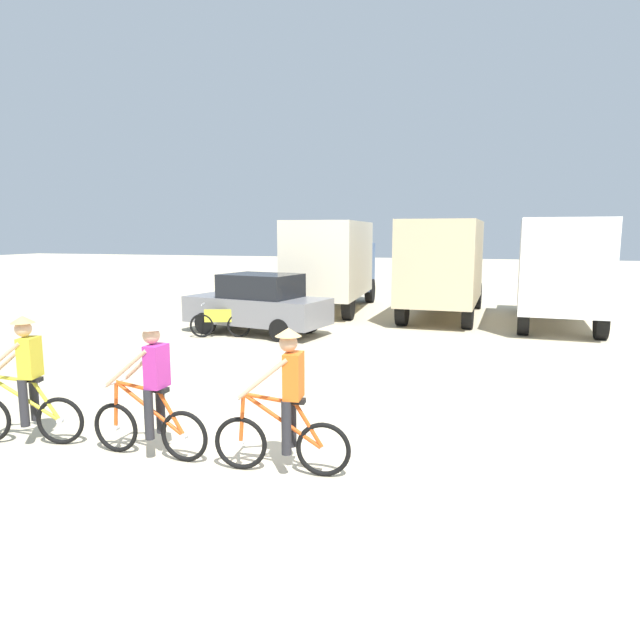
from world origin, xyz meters
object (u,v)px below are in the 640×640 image
(sedan_parked, at_px, (258,304))
(cyclist_cowboy_hat, at_px, (151,395))
(box_truck_cream_rv, at_px, (333,261))
(cyclist_orange_shirt, at_px, (25,385))
(box_truck_tan_camper, at_px, (444,264))
(bicycle_spare, at_px, (220,323))
(box_truck_avon_van, at_px, (559,267))
(cyclist_near_camera, at_px, (286,407))

(sedan_parked, bearing_deg, cyclist_cowboy_hat, -75.68)
(sedan_parked, distance_m, cyclist_cowboy_hat, 9.24)
(box_truck_cream_rv, height_order, cyclist_cowboy_hat, box_truck_cream_rv)
(sedan_parked, distance_m, cyclist_orange_shirt, 9.05)
(box_truck_tan_camper, xyz_separation_m, bicycle_spare, (-5.73, -5.79, -1.48))
(box_truck_avon_van, distance_m, cyclist_near_camera, 13.90)
(cyclist_cowboy_hat, distance_m, cyclist_near_camera, 1.85)
(sedan_parked, height_order, cyclist_orange_shirt, cyclist_orange_shirt)
(cyclist_cowboy_hat, bearing_deg, box_truck_cream_rv, 96.01)
(box_truck_tan_camper, height_order, cyclist_cowboy_hat, box_truck_tan_camper)
(box_truck_tan_camper, xyz_separation_m, cyclist_cowboy_hat, (-2.65, -13.86, -1.03))
(cyclist_orange_shirt, height_order, cyclist_near_camera, same)
(sedan_parked, bearing_deg, box_truck_tan_camper, 44.82)
(box_truck_avon_van, bearing_deg, box_truck_cream_rv, 170.41)
(cyclist_cowboy_hat, bearing_deg, cyclist_near_camera, 0.98)
(cyclist_orange_shirt, bearing_deg, box_truck_avon_van, 58.10)
(box_truck_cream_rv, bearing_deg, box_truck_avon_van, -9.59)
(sedan_parked, xyz_separation_m, bicycle_spare, (-0.80, -0.89, -0.48))
(box_truck_tan_camper, distance_m, bicycle_spare, 8.27)
(box_truck_avon_van, relative_size, cyclist_orange_shirt, 3.76)
(box_truck_cream_rv, distance_m, box_truck_tan_camper, 4.22)
(cyclist_orange_shirt, bearing_deg, sedan_parked, 92.10)
(box_truck_tan_camper, relative_size, bicycle_spare, 4.11)
(box_truck_tan_camper, height_order, bicycle_spare, box_truck_tan_camper)
(sedan_parked, height_order, cyclist_near_camera, cyclist_near_camera)
(box_truck_tan_camper, xyz_separation_m, box_truck_avon_van, (3.65, -0.69, 0.00))
(box_truck_cream_rv, distance_m, box_truck_avon_van, 7.93)
(box_truck_cream_rv, relative_size, box_truck_tan_camper, 1.01)
(box_truck_cream_rv, distance_m, cyclist_orange_shirt, 14.61)
(box_truck_avon_van, height_order, bicycle_spare, box_truck_avon_van)
(cyclist_cowboy_hat, bearing_deg, box_truck_tan_camper, 79.19)
(bicycle_spare, bearing_deg, box_truck_cream_rv, 76.36)
(box_truck_avon_van, xyz_separation_m, cyclist_orange_shirt, (-8.25, -13.25, -1.03))
(box_truck_tan_camper, distance_m, box_truck_avon_van, 3.71)
(box_truck_avon_van, bearing_deg, cyclist_orange_shirt, -121.90)
(box_truck_cream_rv, xyz_separation_m, cyclist_orange_shirt, (-0.43, -14.57, -1.03))
(sedan_parked, height_order, cyclist_cowboy_hat, cyclist_cowboy_hat)
(box_truck_tan_camper, bearing_deg, cyclist_orange_shirt, -108.26)
(box_truck_avon_van, bearing_deg, bicycle_spare, -151.48)
(box_truck_cream_rv, bearing_deg, cyclist_orange_shirt, -91.69)
(cyclist_cowboy_hat, bearing_deg, sedan_parked, 104.32)
(box_truck_avon_van, xyz_separation_m, bicycle_spare, (-9.38, -5.09, -1.48))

